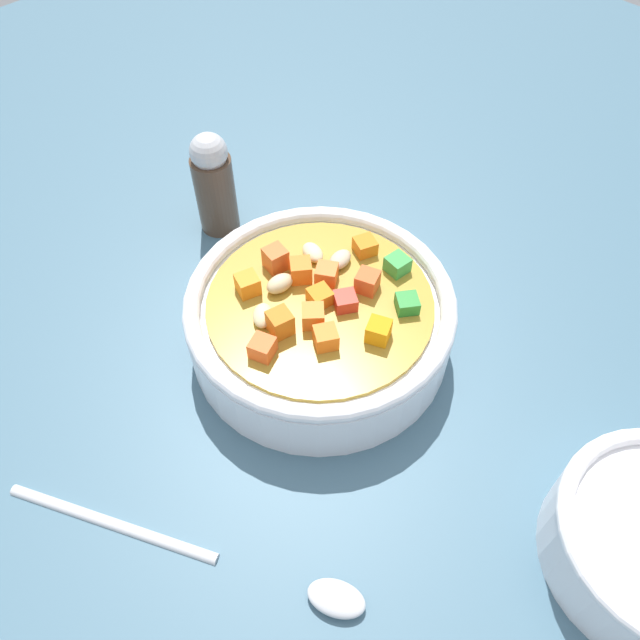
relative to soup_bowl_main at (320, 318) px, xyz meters
The scene contains 4 objects.
ground_plane 3.99cm from the soup_bowl_main, 59.07° to the left, with size 140.00×140.00×2.00cm, color #42667A.
soup_bowl_main is the anchor object (origin of this frame).
spoon 18.25cm from the soup_bowl_main, 24.74° to the left, with size 12.58×22.23×1.08cm.
pepper_shaker 16.27cm from the soup_bowl_main, 99.88° to the right, with size 3.53×3.53×9.72cm.
Camera 1 is at (20.25, 20.67, 39.61)cm, focal length 34.80 mm.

